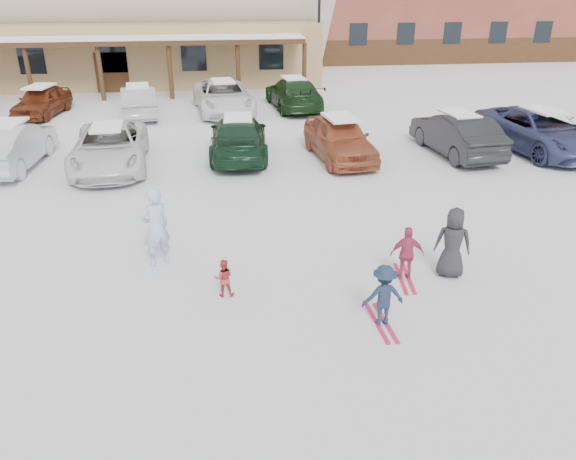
{
  "coord_description": "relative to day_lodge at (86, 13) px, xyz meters",
  "views": [
    {
      "loc": [
        -1.07,
        -10.28,
        6.23
      ],
      "look_at": [
        0.3,
        1.0,
        1.0
      ],
      "focal_mm": 35.0,
      "sensor_mm": 36.0,
      "label": 1
    }
  ],
  "objects": [
    {
      "name": "adult_skier",
      "position": [
        6.33,
        -26.32,
        -3.0
      ],
      "size": [
        0.82,
        0.75,
        1.88
      ],
      "primitive_type": "imported",
      "rotation": [
        0.0,
        0.0,
        3.71
      ],
      "color": "#ACBEF1",
      "rests_on": "ground"
    },
    {
      "name": "skis_child_magenta",
      "position": [
        11.84,
        -27.71,
        -3.93
      ],
      "size": [
        0.36,
        1.41,
        0.03
      ],
      "primitive_type": "cube",
      "rotation": [
        0.0,
        0.0,
        3.02
      ],
      "color": "#C71C48",
      "rests_on": "ground"
    },
    {
      "name": "parked_car_11",
      "position": [
        11.6,
        -10.34,
        -3.19
      ],
      "size": [
        2.64,
        5.39,
        1.51
      ],
      "primitive_type": "imported",
      "rotation": [
        0.0,
        0.0,
        3.24
      ],
      "color": "black",
      "rests_on": "ground"
    },
    {
      "name": "parked_car_4",
      "position": [
        12.17,
        -18.78,
        -3.18
      ],
      "size": [
        2.31,
        4.68,
        1.53
      ],
      "primitive_type": "imported",
      "rotation": [
        0.0,
        0.0,
        0.11
      ],
      "color": "#A04E2E",
      "rests_on": "ground"
    },
    {
      "name": "parked_car_5",
      "position": [
        16.6,
        -18.76,
        -3.17
      ],
      "size": [
        2.15,
        4.86,
        1.55
      ],
      "primitive_type": "imported",
      "rotation": [
        0.0,
        0.0,
        3.25
      ],
      "color": "black",
      "rests_on": "ground"
    },
    {
      "name": "parked_car_10",
      "position": [
        8.12,
        -10.8,
        -3.18
      ],
      "size": [
        3.16,
        5.75,
        1.52
      ],
      "primitive_type": "imported",
      "rotation": [
        0.0,
        0.0,
        0.12
      ],
      "color": "white",
      "rests_on": "ground"
    },
    {
      "name": "parked_car_6",
      "position": [
        19.88,
        -18.71,
        -3.16
      ],
      "size": [
        3.53,
        6.01,
        1.57
      ],
      "primitive_type": "imported",
      "rotation": [
        0.0,
        0.0,
        0.17
      ],
      "color": "navy",
      "rests_on": "ground"
    },
    {
      "name": "parked_car_1",
      "position": [
        0.68,
        -18.39,
        -3.16
      ],
      "size": [
        1.95,
        4.83,
        1.56
      ],
      "primitive_type": "imported",
      "rotation": [
        0.0,
        0.0,
        3.08
      ],
      "color": "silver",
      "rests_on": "ground"
    },
    {
      "name": "parked_car_8",
      "position": [
        -0.43,
        -10.4,
        -3.25
      ],
      "size": [
        2.27,
        4.26,
        1.38
      ],
      "primitive_type": "imported",
      "rotation": [
        0.0,
        0.0,
        -0.16
      ],
      "color": "maroon",
      "rests_on": "ground"
    },
    {
      "name": "child_navy",
      "position": [
        10.84,
        -29.35,
        -3.31
      ],
      "size": [
        0.84,
        0.51,
        1.27
      ],
      "primitive_type": "imported",
      "rotation": [
        0.0,
        0.0,
        3.2
      ],
      "color": "#18253C",
      "rests_on": "ground"
    },
    {
      "name": "ground",
      "position": [
        9.0,
        -27.96,
        -3.94
      ],
      "size": [
        160.0,
        160.0,
        0.0
      ],
      "primitive_type": "plane",
      "color": "white",
      "rests_on": "ground"
    },
    {
      "name": "parked_car_3",
      "position": [
        8.55,
        -18.08,
        -3.21
      ],
      "size": [
        2.26,
        5.13,
        1.46
      ],
      "primitive_type": "imported",
      "rotation": [
        0.0,
        0.0,
        3.1
      ],
      "color": "#12301C",
      "rests_on": "ground"
    },
    {
      "name": "parked_car_9",
      "position": [
        4.16,
        -11.14,
        -3.23
      ],
      "size": [
        2.11,
        4.53,
        1.44
      ],
      "primitive_type": "imported",
      "rotation": [
        0.0,
        0.0,
        3.28
      ],
      "color": "#ADAEB2",
      "rests_on": "ground"
    },
    {
      "name": "bystander_dark",
      "position": [
        12.88,
        -27.65,
        -3.14
      ],
      "size": [
        0.92,
        0.76,
        1.62
      ],
      "primitive_type": "imported",
      "rotation": [
        0.0,
        0.0,
        2.78
      ],
      "color": "#262629",
      "rests_on": "ground"
    },
    {
      "name": "day_lodge",
      "position": [
        0.0,
        0.0,
        0.0
      ],
      "size": [
        29.12,
        12.5,
        10.38
      ],
      "color": "tan",
      "rests_on": "ground"
    },
    {
      "name": "lamp_post",
      "position": [
        13.82,
        -4.49,
        -0.28
      ],
      "size": [
        0.5,
        0.25,
        6.51
      ],
      "color": "black",
      "rests_on": "ground"
    },
    {
      "name": "toddler_red",
      "position": [
        7.83,
        -27.93,
        -3.52
      ],
      "size": [
        0.42,
        0.34,
        0.84
      ],
      "primitive_type": "imported",
      "rotation": [
        0.0,
        0.0,
        3.1
      ],
      "color": "#B83533",
      "rests_on": "ground"
    },
    {
      "name": "skis_child_navy",
      "position": [
        10.84,
        -29.35,
        -3.93
      ],
      "size": [
        0.28,
        1.41,
        0.03
      ],
      "primitive_type": "cube",
      "rotation": [
        0.0,
        0.0,
        3.2
      ],
      "color": "#C71C48",
      "rests_on": "ground"
    },
    {
      "name": "parked_car_2",
      "position": [
        4.08,
        -18.87,
        -3.21
      ],
      "size": [
        2.82,
        5.45,
        1.47
      ],
      "primitive_type": "imported",
      "rotation": [
        0.0,
        0.0,
        0.07
      ],
      "color": "white",
      "rests_on": "ground"
    },
    {
      "name": "child_magenta",
      "position": [
        11.84,
        -27.71,
        -3.31
      ],
      "size": [
        0.77,
        0.39,
        1.26
      ],
      "primitive_type": "imported",
      "rotation": [
        0.0,
        0.0,
        3.02
      ],
      "color": "#B5345A",
      "rests_on": "ground"
    }
  ]
}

